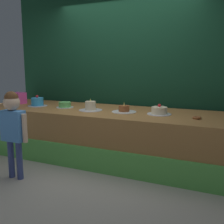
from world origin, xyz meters
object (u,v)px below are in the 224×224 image
child_figure (13,123)px  pink_box (19,98)px  donut (197,118)px  cake_center_left (90,107)px  cake_right (159,111)px  cake_center_right (124,110)px  cake_far_left (37,102)px  cake_left (65,105)px

child_figure → pink_box: child_figure is taller
child_figure → donut: (2.06, 1.02, 0.05)m
cake_center_left → cake_right: 1.04m
child_figure → cake_center_left: (0.51, 1.05, 0.09)m
cake_center_right → cake_right: bearing=2.4°
pink_box → cake_right: 2.58m
cake_far_left → cake_right: size_ratio=0.96×
donut → cake_center_right: (-1.03, 0.10, 0.02)m
donut → cake_center_left: size_ratio=0.31×
pink_box → cake_center_right: bearing=-1.9°
cake_right → cake_center_left: bearing=-174.7°
pink_box → cake_center_right: (2.06, -0.07, -0.06)m
cake_center_left → cake_right: bearing=5.3°
child_figure → cake_right: 1.93m
cake_left → cake_center_right: size_ratio=0.78×
cake_center_left → donut: bearing=-1.0°
child_figure → cake_center_left: 1.17m
pink_box → cake_center_left: (1.55, -0.14, -0.04)m
pink_box → cake_left: 1.03m
pink_box → cake_center_right: size_ratio=0.68×
pink_box → cake_left: (1.03, -0.07, -0.06)m
pink_box → donut: pink_box is taller
donut → cake_left: (-2.06, 0.10, 0.03)m
child_figure → cake_left: (-0.00, 1.13, 0.08)m
child_figure → cake_right: bearing=36.6°
cake_left → cake_center_right: (1.03, -0.00, -0.01)m
cake_left → cake_center_left: cake_center_left is taller
donut → cake_right: bearing=166.6°
cake_left → cake_center_left: bearing=-8.5°
cake_right → cake_left: bearing=-179.3°
pink_box → cake_center_left: pink_box is taller
cake_center_left → cake_center_right: bearing=8.1°
cake_right → donut: bearing=-13.4°
cake_left → cake_right: size_ratio=0.84×
cake_center_left → cake_right: cake_center_left is taller
cake_center_right → child_figure: bearing=-132.4°
cake_far_left → cake_center_right: cake_far_left is taller
child_figure → cake_center_left: size_ratio=3.14×
cake_left → cake_right: bearing=0.7°
child_figure → cake_left: 1.13m
pink_box → cake_right: size_ratio=0.73×
cake_far_left → cake_center_right: size_ratio=0.90×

